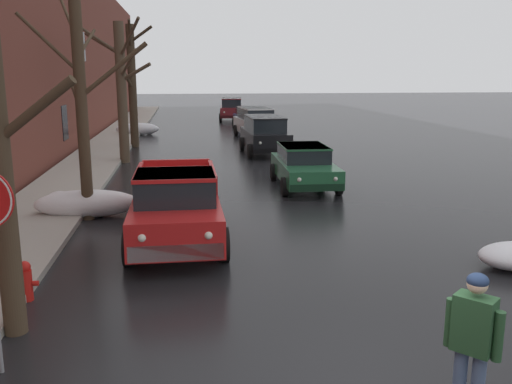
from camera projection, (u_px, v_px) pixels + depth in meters
The scene contains 15 objects.
left_sidewalk_slab at pixel (89, 165), 22.97m from camera, with size 2.52×80.00×0.14m, color #A8A399.
brick_townhouse_facade at pixel (35, 44), 21.70m from camera, with size 0.63×80.00×9.92m.
snow_bank_near_corner_left at pixel (139, 129), 34.56m from camera, with size 2.69×1.03×0.77m.
snow_bank_mid_block_left at pixel (82, 204), 14.86m from camera, with size 2.78×0.99×0.75m.
bare_tree_second_along_sidewalk at pixel (83, 105), 14.14m from camera, with size 3.16×2.32×5.91m.
bare_tree_mid_block at pixel (121, 87), 23.37m from camera, with size 3.12×3.36×6.00m.
bare_tree_far_down_block at pixel (132, 84), 28.35m from camera, with size 1.70×1.66×6.41m.
pickup_truck_red_approaching_near_lane at pixel (176, 206), 12.46m from camera, with size 2.17×4.99×1.76m.
sedan_green_parked_kerbside_close at pixel (304, 165), 18.78m from camera, with size 2.04×4.43×1.42m.
suv_black_parked_kerbside_mid at pixel (265, 134), 26.31m from camera, with size 2.12×4.47×1.82m.
suv_white_parked_far_down_block at pixel (255, 122), 32.84m from camera, with size 2.32×4.84×1.82m.
sedan_darkblue_queued_behind_truck at pixel (248, 117), 38.94m from camera, with size 1.97×4.09×1.42m.
suv_maroon_at_far_intersection at pixel (232, 108), 45.06m from camera, with size 2.28×4.43×1.82m.
pedestrian_with_coffee at pixel (473, 336), 5.97m from camera, with size 0.55×0.54×1.76m.
fire_hydrant at pixel (26, 281), 9.39m from camera, with size 0.42×0.22×0.71m.
Camera 1 is at (-2.06, -5.41, 3.84)m, focal length 38.49 mm.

